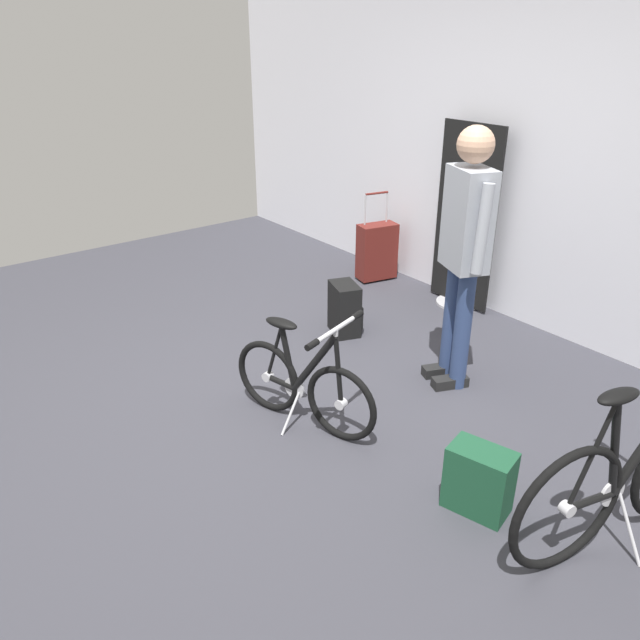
% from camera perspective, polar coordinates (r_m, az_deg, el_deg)
% --- Properties ---
extents(ground_plane, '(7.52, 7.52, 0.00)m').
position_cam_1_polar(ground_plane, '(4.00, -4.64, -7.77)').
color(ground_plane, '#38383F').
extents(back_wall, '(7.52, 0.10, 3.10)m').
position_cam_1_polar(back_wall, '(5.07, 18.59, 16.99)').
color(back_wall, silver).
rests_on(back_wall, ground_plane).
extents(floor_banner_stand, '(0.60, 0.36, 1.52)m').
position_cam_1_polar(floor_banner_stand, '(5.30, 13.19, 8.20)').
color(floor_banner_stand, '#B7B7BC').
rests_on(floor_banner_stand, ground_plane).
extents(folding_bike_foreground, '(0.98, 0.52, 0.72)m').
position_cam_1_polar(folding_bike_foreground, '(3.67, -1.60, -5.80)').
color(folding_bike_foreground, black).
rests_on(folding_bike_foreground, ground_plane).
extents(display_bike_left, '(0.53, 1.33, 0.94)m').
position_cam_1_polar(display_bike_left, '(3.18, 26.55, -12.82)').
color(display_bike_left, black).
rests_on(display_bike_left, ground_plane).
extents(visitor_near_wall, '(0.49, 0.36, 1.68)m').
position_cam_1_polar(visitor_near_wall, '(3.95, 13.21, 6.76)').
color(visitor_near_wall, navy).
rests_on(visitor_near_wall, ground_plane).
extents(rolling_suitcase, '(0.26, 0.39, 0.83)m').
position_cam_1_polar(rolling_suitcase, '(5.86, 5.27, 6.36)').
color(rolling_suitcase, maroon).
rests_on(rolling_suitcase, ground_plane).
extents(backpack_on_floor, '(0.35, 0.28, 0.35)m').
position_cam_1_polar(backpack_on_floor, '(3.23, 14.49, -14.10)').
color(backpack_on_floor, '#19472D').
rests_on(backpack_on_floor, ground_plane).
extents(handbag_on_floor, '(0.33, 0.28, 0.41)m').
position_cam_1_polar(handbag_on_floor, '(4.81, 2.32, 1.03)').
color(handbag_on_floor, black).
rests_on(handbag_on_floor, ground_plane).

